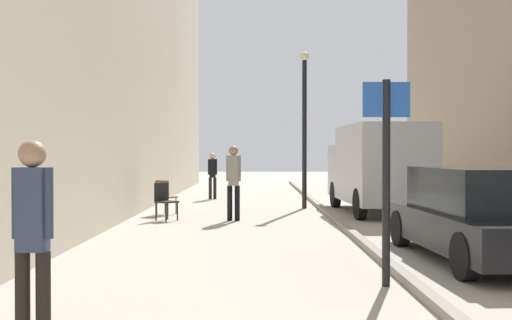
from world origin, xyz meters
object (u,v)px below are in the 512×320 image
(delivery_van, at_px, (380,166))
(parked_car, at_px, (481,215))
(lamp_post, at_px, (306,119))
(cafe_chair_by_doorway, at_px, (166,195))
(pedestrian_main_foreground, at_px, (35,229))
(cafe_chair_near_window, at_px, (166,199))
(street_sign_post, at_px, (388,164))
(pedestrian_far_crossing, at_px, (214,173))
(pedestrian_mid_block, at_px, (235,177))

(delivery_van, distance_m, parked_car, 7.28)
(lamp_post, distance_m, cafe_chair_by_doorway, 4.88)
(lamp_post, bearing_deg, pedestrian_main_foreground, -104.87)
(pedestrian_main_foreground, bearing_deg, cafe_chair_near_window, -86.30)
(delivery_van, distance_m, lamp_post, 2.76)
(parked_car, distance_m, street_sign_post, 2.71)
(pedestrian_far_crossing, height_order, street_sign_post, street_sign_post)
(pedestrian_main_foreground, relative_size, parked_car, 0.42)
(parked_car, relative_size, cafe_chair_near_window, 4.56)
(pedestrian_mid_block, distance_m, delivery_van, 4.42)
(cafe_chair_near_window, bearing_deg, delivery_van, 148.21)
(street_sign_post, xyz_separation_m, cafe_chair_by_doorway, (-4.14, 8.58, -1.00))
(cafe_chair_by_doorway, bearing_deg, pedestrian_far_crossing, 108.63)
(delivery_van, relative_size, street_sign_post, 1.94)
(pedestrian_mid_block, xyz_separation_m, street_sign_post, (2.20, -7.14, 0.47))
(pedestrian_mid_block, relative_size, lamp_post, 0.39)
(cafe_chair_by_doorway, bearing_deg, street_sign_post, -35.96)
(pedestrian_far_crossing, distance_m, lamp_post, 5.01)
(pedestrian_mid_block, bearing_deg, delivery_van, 29.98)
(parked_car, xyz_separation_m, lamp_post, (-2.03, 8.59, 2.01))
(pedestrian_main_foreground, relative_size, lamp_post, 0.38)
(parked_car, bearing_deg, pedestrian_mid_block, 124.27)
(delivery_van, bearing_deg, pedestrian_main_foreground, -117.68)
(parked_car, distance_m, cafe_chair_near_window, 7.93)
(street_sign_post, height_order, cafe_chair_by_doorway, street_sign_post)
(pedestrian_mid_block, xyz_separation_m, cafe_chair_by_doorway, (-1.94, 1.44, -0.53))
(pedestrian_mid_block, distance_m, parked_car, 6.72)
(cafe_chair_near_window, bearing_deg, parked_car, 87.28)
(cafe_chair_by_doorway, bearing_deg, parked_car, -20.24)
(pedestrian_mid_block, distance_m, cafe_chair_by_doorway, 2.48)
(delivery_van, distance_m, street_sign_post, 9.22)
(pedestrian_far_crossing, relative_size, delivery_van, 0.34)
(delivery_van, bearing_deg, parked_car, -92.00)
(pedestrian_mid_block, xyz_separation_m, lamp_post, (2.03, 3.25, 1.65))
(pedestrian_main_foreground, xyz_separation_m, pedestrian_far_crossing, (0.32, 16.30, -0.06))
(cafe_chair_near_window, bearing_deg, pedestrian_mid_block, 127.91)
(cafe_chair_near_window, bearing_deg, lamp_post, 170.54)
(delivery_van, bearing_deg, pedestrian_mid_block, -156.97)
(pedestrian_mid_block, relative_size, delivery_van, 0.37)
(pedestrian_main_foreground, distance_m, pedestrian_far_crossing, 16.30)
(parked_car, bearing_deg, cafe_chair_near_window, 133.94)
(street_sign_post, height_order, cafe_chair_near_window, street_sign_post)
(parked_car, relative_size, cafe_chair_by_doorway, 4.56)
(pedestrian_mid_block, distance_m, lamp_post, 4.17)
(delivery_van, distance_m, cafe_chair_by_doorway, 5.99)
(pedestrian_main_foreground, bearing_deg, delivery_van, -113.66)
(pedestrian_main_foreground, distance_m, pedestrian_mid_block, 9.58)
(lamp_post, height_order, cafe_chair_by_doorway, lamp_post)
(parked_car, height_order, cafe_chair_near_window, parked_car)
(street_sign_post, distance_m, cafe_chair_near_window, 8.27)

